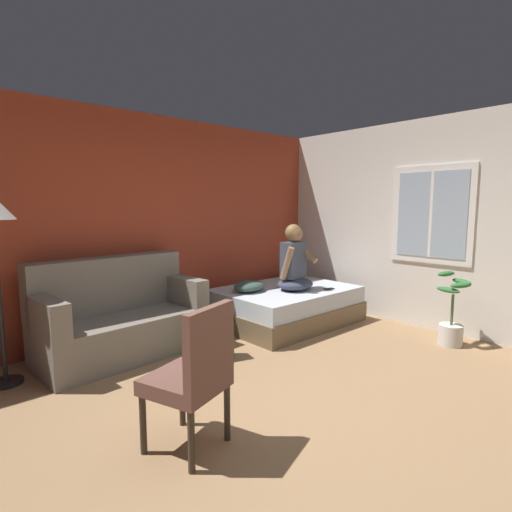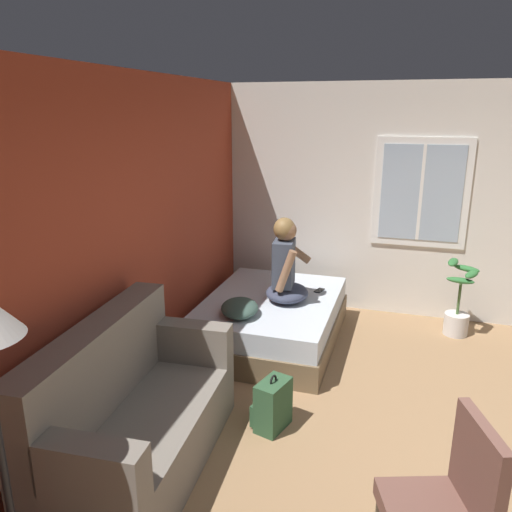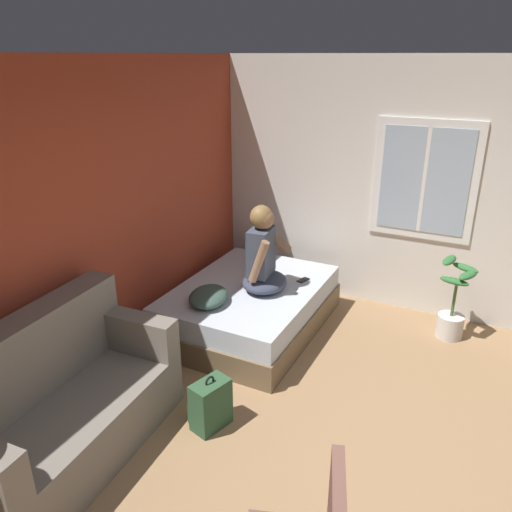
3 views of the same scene
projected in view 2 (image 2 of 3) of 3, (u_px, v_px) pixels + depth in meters
The scene contains 11 objects.
ground_plane at pixel (467, 494), 3.23m from camera, with size 40.00×40.00×0.00m, color #93704C.
wall_back_accent at pixel (83, 258), 3.64m from camera, with size 10.94×0.16×2.70m, color #993823.
wall_side_with_window at pixel (456, 205), 5.64m from camera, with size 0.19×6.75×2.70m.
bed at pixel (271, 320), 5.33m from camera, with size 1.86×1.37×0.48m.
couch at pixel (131, 416), 3.39m from camera, with size 1.75×0.93×1.04m.
side_chair at pixel (447, 503), 2.45m from camera, with size 0.58×0.58×0.98m.
person_seated at pixel (286, 267), 5.12m from camera, with size 0.56×0.49×0.88m.
backpack at pixel (272, 405), 3.86m from camera, with size 0.34×0.30×0.46m.
throw_pillow at pixel (240, 308), 4.82m from camera, with size 0.48×0.36×0.14m, color #385147.
cell_phone at pixel (319, 290), 5.47m from camera, with size 0.07×0.14×0.01m, color black.
potted_plant at pixel (458, 309), 5.44m from camera, with size 0.39×0.37×0.85m.
Camera 2 is at (-2.95, 0.51, 2.40)m, focal length 35.00 mm.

